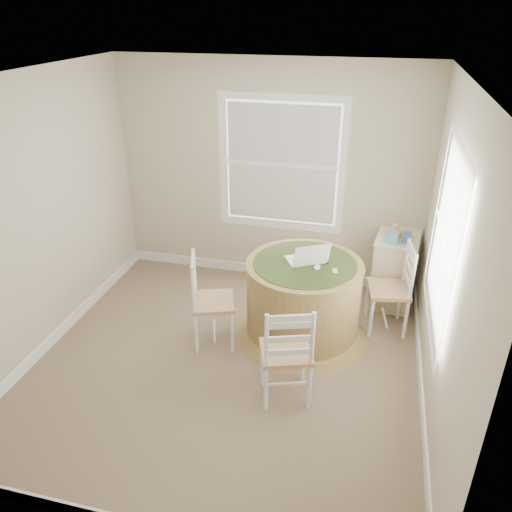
% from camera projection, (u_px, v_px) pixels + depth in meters
% --- Properties ---
extents(room, '(3.64, 3.64, 2.64)m').
position_uv_depth(room, '(247.00, 234.00, 4.32)').
color(room, '#8E715A').
rests_on(room, ground).
extents(round_table, '(1.34, 1.34, 0.83)m').
position_uv_depth(round_table, '(303.00, 297.00, 5.01)').
color(round_table, '#A28348').
rests_on(round_table, ground).
extents(chair_left, '(0.51, 0.53, 0.95)m').
position_uv_depth(chair_left, '(213.00, 301.00, 4.89)').
color(chair_left, white).
rests_on(chair_left, ground).
extents(chair_near, '(0.53, 0.51, 0.95)m').
position_uv_depth(chair_near, '(286.00, 351.00, 4.19)').
color(chair_near, white).
rests_on(chair_near, ground).
extents(chair_right, '(0.46, 0.47, 0.95)m').
position_uv_depth(chair_right, '(389.00, 289.00, 5.10)').
color(chair_right, white).
rests_on(chair_right, ground).
extents(laptop, '(0.47, 0.45, 0.25)m').
position_uv_depth(laptop, '(307.00, 259.00, 4.85)').
color(laptop, white).
rests_on(laptop, round_table).
extents(mouse, '(0.08, 0.12, 0.04)m').
position_uv_depth(mouse, '(317.00, 267.00, 4.75)').
color(mouse, white).
rests_on(mouse, round_table).
extents(phone, '(0.06, 0.10, 0.02)m').
position_uv_depth(phone, '(335.00, 271.00, 4.70)').
color(phone, '#B7BABF').
rests_on(phone, round_table).
extents(keys, '(0.07, 0.06, 0.02)m').
position_uv_depth(keys, '(325.00, 262.00, 4.85)').
color(keys, black).
rests_on(keys, round_table).
extents(corner_chest, '(0.52, 0.66, 0.82)m').
position_uv_depth(corner_chest, '(394.00, 270.00, 5.60)').
color(corner_chest, beige).
rests_on(corner_chest, ground).
extents(tissue_box, '(0.13, 0.13, 0.10)m').
position_uv_depth(tissue_box, '(392.00, 238.00, 5.28)').
color(tissue_box, '#559EC3').
rests_on(tissue_box, corner_chest).
extents(box_yellow, '(0.16, 0.12, 0.06)m').
position_uv_depth(box_yellow, '(403.00, 234.00, 5.41)').
color(box_yellow, '#BE9243').
rests_on(box_yellow, corner_chest).
extents(box_blue, '(0.09, 0.09, 0.12)m').
position_uv_depth(box_blue, '(407.00, 238.00, 5.25)').
color(box_blue, '#365AA2').
rests_on(box_blue, corner_chest).
extents(cup_cream, '(0.07, 0.07, 0.09)m').
position_uv_depth(cup_cream, '(395.00, 228.00, 5.53)').
color(cup_cream, beige).
rests_on(cup_cream, corner_chest).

